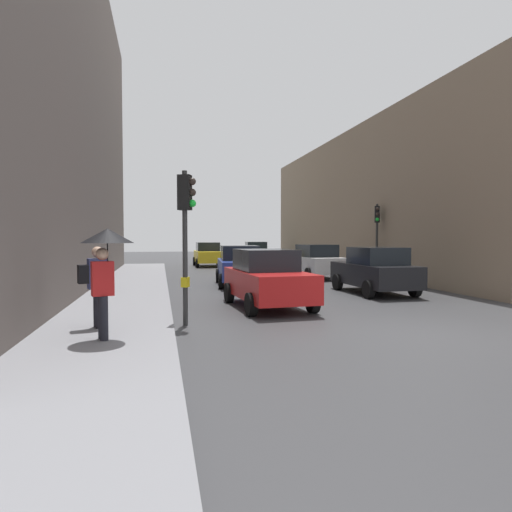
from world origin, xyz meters
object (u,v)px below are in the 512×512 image
at_px(car_red_sedan, 267,278).
at_px(car_white_compact, 315,261).
at_px(traffic_light_near_right, 186,219).
at_px(car_blue_van, 240,265).
at_px(car_dark_suv, 375,270).
at_px(pedestrian_with_umbrella, 106,252).
at_px(car_yellow_taxi, 208,254).
at_px(traffic_light_mid_street, 377,228).
at_px(pedestrian_with_grey_backpack, 96,282).
at_px(car_green_estate, 256,252).

bearing_deg(car_red_sedan, car_white_compact, 62.63).
distance_m(traffic_light_near_right, car_blue_van, 9.47).
height_order(traffic_light_near_right, car_white_compact, traffic_light_near_right).
xyz_separation_m(car_dark_suv, pedestrian_with_umbrella, (-8.96, -6.73, 0.96)).
relative_size(car_red_sedan, car_yellow_taxi, 1.03).
height_order(car_red_sedan, car_white_compact, same).
distance_m(traffic_light_mid_street, pedestrian_with_grey_backpack, 16.24).
xyz_separation_m(traffic_light_mid_street, pedestrian_with_grey_backpack, (-12.06, -10.77, -1.46)).
distance_m(car_red_sedan, car_white_compact, 10.38).
distance_m(car_green_estate, car_yellow_taxi, 5.74).
bearing_deg(car_yellow_taxi, car_green_estate, 40.37).
relative_size(car_green_estate, car_yellow_taxi, 1.03).
xyz_separation_m(car_red_sedan, car_blue_van, (0.29, 6.48, 0.00)).
xyz_separation_m(traffic_light_near_right, pedestrian_with_grey_backpack, (-1.99, -0.69, -1.40)).
bearing_deg(pedestrian_with_grey_backpack, traffic_light_mid_street, 41.76).
distance_m(car_white_compact, car_dark_suv, 6.77).
bearing_deg(pedestrian_with_grey_backpack, car_red_sedan, 33.98).
xyz_separation_m(car_blue_van, pedestrian_with_umbrella, (-4.49, -10.77, 0.96)).
bearing_deg(car_blue_van, car_white_compact, 31.35).
distance_m(traffic_light_mid_street, car_white_compact, 3.58).
relative_size(car_red_sedan, pedestrian_with_umbrella, 2.02).
distance_m(car_green_estate, pedestrian_with_grey_backpack, 28.42).
relative_size(car_blue_van, pedestrian_with_grey_backpack, 2.45).
relative_size(car_red_sedan, car_white_compact, 1.00).
bearing_deg(traffic_light_mid_street, car_dark_suv, -117.54).
bearing_deg(car_green_estate, car_red_sedan, -101.03).
distance_m(car_red_sedan, car_green_estate, 24.26).
bearing_deg(car_green_estate, car_dark_suv, -89.68).
relative_size(traffic_light_mid_street, car_green_estate, 0.88).
height_order(car_white_compact, car_dark_suv, same).
height_order(car_blue_van, car_dark_suv, same).
height_order(car_blue_van, pedestrian_with_grey_backpack, pedestrian_with_grey_backpack).
bearing_deg(traffic_light_near_right, car_red_sedan, 42.83).
distance_m(car_yellow_taxi, pedestrian_with_umbrella, 24.81).
xyz_separation_m(traffic_light_near_right, traffic_light_mid_street, (10.07, 10.08, 0.06)).
bearing_deg(pedestrian_with_umbrella, car_blue_van, 67.39).
bearing_deg(pedestrian_with_umbrella, car_yellow_taxi, 79.61).
height_order(traffic_light_mid_street, pedestrian_with_grey_backpack, traffic_light_mid_street).
height_order(car_red_sedan, pedestrian_with_umbrella, pedestrian_with_umbrella).
height_order(car_yellow_taxi, car_dark_suv, same).
relative_size(car_blue_van, pedestrian_with_umbrella, 2.02).
xyz_separation_m(car_blue_van, car_yellow_taxi, (-0.02, 13.61, 0.00)).
relative_size(car_blue_van, car_yellow_taxi, 1.03).
height_order(car_red_sedan, pedestrian_with_grey_backpack, pedestrian_with_grey_backpack).
xyz_separation_m(car_white_compact, pedestrian_with_grey_backpack, (-9.33, -12.29, 0.29)).
bearing_deg(traffic_light_near_right, car_blue_van, 72.13).
bearing_deg(car_dark_suv, car_green_estate, 90.32).
bearing_deg(car_dark_suv, car_red_sedan, -152.85).
xyz_separation_m(car_white_compact, car_dark_suv, (-0.01, -6.77, 0.00)).
distance_m(traffic_light_near_right, pedestrian_with_umbrella, 2.61).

